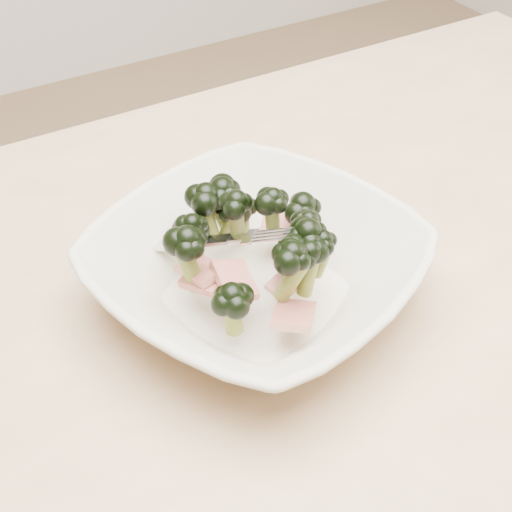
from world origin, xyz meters
The scene contains 2 objects.
dining_table centered at (0.00, 0.00, 0.65)m, with size 1.20×0.80×0.75m.
broccoli_dish centered at (-0.07, 0.03, 0.79)m, with size 0.35×0.35×0.12m.
Camera 1 is at (-0.31, -0.38, 1.21)m, focal length 50.00 mm.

